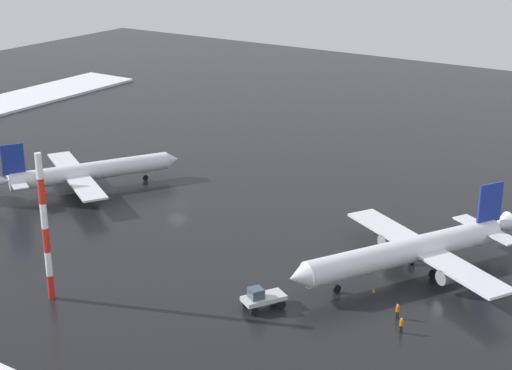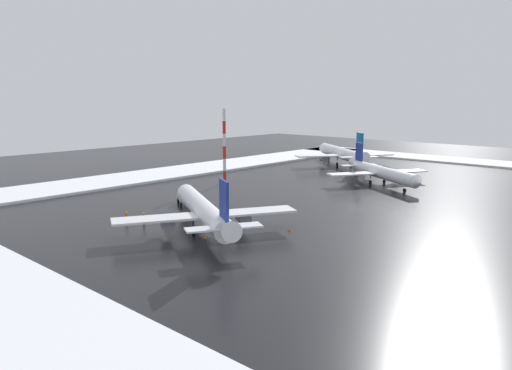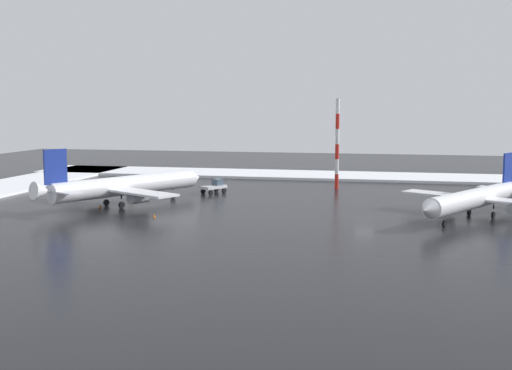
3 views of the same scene
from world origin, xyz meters
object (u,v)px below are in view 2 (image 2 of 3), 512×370
at_px(antenna_mast, 224,146).
at_px(traffic_cone_wingtip_side, 184,220).
at_px(pushback_tug, 185,197).
at_px(airplane_parked_starboard, 204,210).
at_px(traffic_cone_mid_line, 290,229).
at_px(ground_crew_mid_apron, 144,217).
at_px(airplane_foreground_jet, 342,153).
at_px(traffic_cone_near_nose, 205,237).
at_px(ground_crew_near_tug, 126,216).
at_px(airplane_far_rear, 382,173).

relative_size(antenna_mast, traffic_cone_wingtip_side, 30.20).
bearing_deg(pushback_tug, antenna_mast, -32.12).
xyz_separation_m(airplane_parked_starboard, traffic_cone_mid_line, (-8.48, 9.05, -2.79)).
bearing_deg(airplane_parked_starboard, traffic_cone_wingtip_side, 15.93).
bearing_deg(airplane_parked_starboard, ground_crew_mid_apron, 45.82).
distance_m(airplane_parked_starboard, traffic_cone_mid_line, 12.71).
bearing_deg(airplane_parked_starboard, antenna_mast, -19.03).
height_order(airplane_foreground_jet, traffic_cone_near_nose, airplane_foreground_jet).
relative_size(airplane_parked_starboard, airplane_foreground_jet, 0.99).
bearing_deg(traffic_cone_mid_line, ground_crew_near_tug, -59.23).
bearing_deg(ground_crew_mid_apron, ground_crew_near_tug, 24.39).
distance_m(airplane_far_rear, traffic_cone_wingtip_side, 50.66).
bearing_deg(airplane_foreground_jet, ground_crew_mid_apron, 136.41).
bearing_deg(antenna_mast, ground_crew_near_tug, 21.99).
height_order(pushback_tug, traffic_cone_wingtip_side, pushback_tug).
bearing_deg(antenna_mast, ground_crew_mid_apron, 26.35).
bearing_deg(ground_crew_mid_apron, pushback_tug, -72.42).
xyz_separation_m(airplane_far_rear, traffic_cone_near_nose, (54.19, 2.74, -2.50)).
bearing_deg(ground_crew_mid_apron, airplane_foreground_jet, -86.47).
height_order(airplane_parked_starboard, traffic_cone_near_nose, airplane_parked_starboard).
height_order(airplane_far_rear, traffic_cone_near_nose, airplane_far_rear).
distance_m(ground_crew_near_tug, traffic_cone_near_nose, 15.98).
bearing_deg(traffic_cone_wingtip_side, traffic_cone_near_nose, 66.76).
xyz_separation_m(airplane_foreground_jet, antenna_mast, (43.62, -2.67, 5.00)).
distance_m(airplane_far_rear, antenna_mast, 35.03).
height_order(airplane_parked_starboard, airplane_far_rear, airplane_parked_starboard).
xyz_separation_m(airplane_foreground_jet, ground_crew_mid_apron, (76.93, 13.83, -2.33)).
bearing_deg(airplane_far_rear, traffic_cone_wingtip_side, -66.52).
distance_m(airplane_parked_starboard, airplane_foreground_jet, 77.73).
xyz_separation_m(airplane_parked_starboard, pushback_tug, (-9.89, -16.22, -1.79)).
distance_m(airplane_far_rear, pushback_tug, 44.95).
xyz_separation_m(antenna_mast, traffic_cone_near_nose, (32.75, 29.89, -8.03)).
height_order(airplane_parked_starboard, traffic_cone_wingtip_side, airplane_parked_starboard).
bearing_deg(traffic_cone_wingtip_side, ground_crew_mid_apron, -41.31).
distance_m(airplane_foreground_jet, traffic_cone_wingtip_side, 74.58).
bearing_deg(airplane_foreground_jet, airplane_parked_starboard, 144.37).
height_order(ground_crew_mid_apron, traffic_cone_wingtip_side, ground_crew_mid_apron).
xyz_separation_m(airplane_parked_starboard, traffic_cone_near_nose, (2.50, 3.01, -2.79)).
xyz_separation_m(airplane_parked_starboard, antenna_mast, (-30.24, -26.88, 5.24)).
xyz_separation_m(airplane_foreground_jet, traffic_cone_wingtip_side, (72.35, 17.86, -3.03)).
distance_m(antenna_mast, traffic_cone_near_nose, 45.06).
bearing_deg(airplane_far_rear, ground_crew_near_tug, -72.12).
distance_m(pushback_tug, traffic_cone_wingtip_side, 12.98).
bearing_deg(antenna_mast, airplane_foreground_jet, 176.49).
bearing_deg(pushback_tug, traffic_cone_wingtip_side, 169.89).
bearing_deg(airplane_far_rear, antenna_mast, -110.71).
height_order(antenna_mast, traffic_cone_mid_line, antenna_mast).
bearing_deg(airplane_parked_starboard, pushback_tug, -2.04).
height_order(pushback_tug, traffic_cone_near_nose, pushback_tug).
distance_m(ground_crew_mid_apron, ground_crew_near_tug, 2.86).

